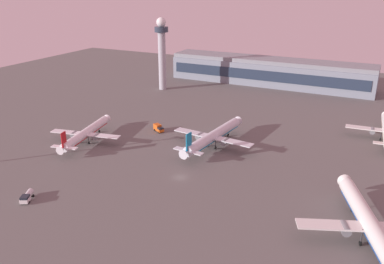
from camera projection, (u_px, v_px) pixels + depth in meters
name	position (u px, v px, depth m)	size (l,w,h in m)	color
ground_plane	(180.00, 177.00, 136.10)	(416.00, 416.00, 0.00)	#605E5B
terminal_building	(269.00, 72.00, 255.03)	(126.56, 22.40, 16.40)	gray
control_tower	(162.00, 49.00, 237.58)	(8.00, 8.00, 42.39)	#A8A8B2
airplane_near_gate	(370.00, 225.00, 101.42)	(35.75, 45.34, 12.15)	silver
airplane_mid_apron	(86.00, 133.00, 164.56)	(30.11, 38.47, 9.92)	white
airplane_taxiway_distant	(213.00, 136.00, 159.91)	(34.38, 44.08, 11.30)	silver
catering_truck	(158.00, 128.00, 176.85)	(6.06, 4.89, 3.05)	#D85919
fuel_truck	(27.00, 197.00, 121.25)	(4.70, 6.57, 2.35)	white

